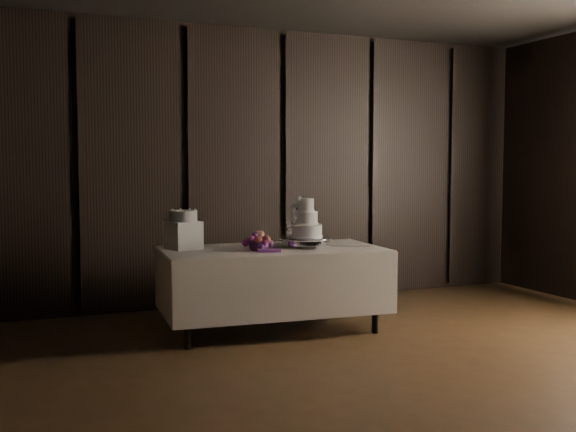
{
  "coord_description": "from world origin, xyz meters",
  "views": [
    {
      "loc": [
        -2.83,
        -3.47,
        1.49
      ],
      "look_at": [
        -0.51,
        2.2,
        1.05
      ],
      "focal_mm": 42.0,
      "sensor_mm": 36.0,
      "label": 1
    }
  ],
  "objects_px": {
    "display_table": "(273,286)",
    "small_cake": "(183,216)",
    "wedding_cake": "(304,222)",
    "bouquet": "(259,243)",
    "cake_stand": "(306,242)",
    "box_pedestal": "(184,235)"
  },
  "relations": [
    {
      "from": "display_table",
      "to": "small_cake",
      "type": "xyz_separation_m",
      "value": [
        -0.77,
        0.24,
        0.64
      ]
    },
    {
      "from": "wedding_cake",
      "to": "display_table",
      "type": "bearing_deg",
      "value": 179.16
    },
    {
      "from": "bouquet",
      "to": "cake_stand",
      "type": "bearing_deg",
      "value": 8.74
    },
    {
      "from": "box_pedestal",
      "to": "small_cake",
      "type": "bearing_deg",
      "value": 0.0
    },
    {
      "from": "display_table",
      "to": "box_pedestal",
      "type": "relative_size",
      "value": 7.9
    },
    {
      "from": "wedding_cake",
      "to": "bouquet",
      "type": "bearing_deg",
      "value": -162.83
    },
    {
      "from": "display_table",
      "to": "wedding_cake",
      "type": "bearing_deg",
      "value": -6.83
    },
    {
      "from": "cake_stand",
      "to": "bouquet",
      "type": "relative_size",
      "value": 1.17
    },
    {
      "from": "box_pedestal",
      "to": "bouquet",
      "type": "bearing_deg",
      "value": -30.45
    },
    {
      "from": "display_table",
      "to": "cake_stand",
      "type": "relative_size",
      "value": 4.24
    },
    {
      "from": "box_pedestal",
      "to": "small_cake",
      "type": "distance_m",
      "value": 0.17
    },
    {
      "from": "display_table",
      "to": "wedding_cake",
      "type": "relative_size",
      "value": 5.7
    },
    {
      "from": "display_table",
      "to": "bouquet",
      "type": "distance_m",
      "value": 0.46
    },
    {
      "from": "cake_stand",
      "to": "bouquet",
      "type": "height_order",
      "value": "bouquet"
    },
    {
      "from": "bouquet",
      "to": "small_cake",
      "type": "height_order",
      "value": "small_cake"
    },
    {
      "from": "cake_stand",
      "to": "bouquet",
      "type": "distance_m",
      "value": 0.49
    },
    {
      "from": "cake_stand",
      "to": "display_table",
      "type": "bearing_deg",
      "value": 173.0
    },
    {
      "from": "bouquet",
      "to": "small_cake",
      "type": "bearing_deg",
      "value": 149.55
    },
    {
      "from": "display_table",
      "to": "small_cake",
      "type": "distance_m",
      "value": 1.03
    },
    {
      "from": "cake_stand",
      "to": "small_cake",
      "type": "relative_size",
      "value": 1.95
    },
    {
      "from": "bouquet",
      "to": "box_pedestal",
      "type": "distance_m",
      "value": 0.69
    },
    {
      "from": "wedding_cake",
      "to": "box_pedestal",
      "type": "bearing_deg",
      "value": 174.43
    }
  ]
}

